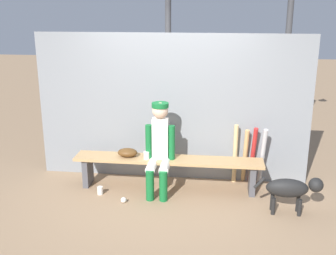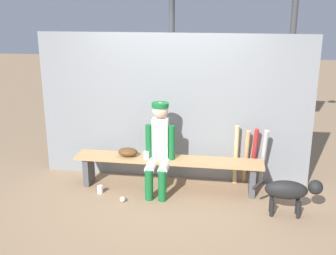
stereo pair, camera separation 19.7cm
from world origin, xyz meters
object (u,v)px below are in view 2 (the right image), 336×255
at_px(bat_wood_natural, 236,155).
at_px(cup_on_ground, 100,189).
at_px(baseball_glove, 128,152).
at_px(player_seated, 159,146).
at_px(dugout_bench, 168,165).
at_px(baseball, 123,199).
at_px(bat_wood_tan, 246,157).
at_px(dog, 291,190).
at_px(cup_on_bench, 146,155).
at_px(bat_aluminum_red, 254,156).
at_px(bat_aluminum_silver, 263,158).

height_order(bat_wood_natural, cup_on_ground, bat_wood_natural).
bearing_deg(baseball_glove, player_seated, -12.69).
xyz_separation_m(dugout_bench, baseball, (-0.53, -0.51, -0.33)).
xyz_separation_m(bat_wood_tan, cup_on_ground, (-2.00, -0.64, -0.36)).
height_order(dugout_bench, dog, dog).
bearing_deg(cup_on_bench, cup_on_ground, -159.70).
bearing_deg(bat_wood_tan, baseball_glove, -168.19).
distance_m(bat_wood_tan, dog, 1.03).
distance_m(baseball_glove, bat_aluminum_red, 1.80).
relative_size(baseball_glove, baseball, 3.78).
relative_size(player_seated, baseball_glove, 4.49).
relative_size(player_seated, bat_wood_tan, 1.50).
xyz_separation_m(bat_wood_tan, cup_on_bench, (-1.38, -0.41, 0.10)).
xyz_separation_m(bat_wood_tan, bat_aluminum_silver, (0.23, -0.09, 0.03)).
distance_m(bat_wood_tan, cup_on_bench, 1.44).
bearing_deg(cup_on_bench, dugout_bench, 12.46).
bearing_deg(cup_on_bench, player_seated, -12.15).
relative_size(dugout_bench, bat_wood_natural, 2.96).
bearing_deg(bat_wood_natural, baseball_glove, -167.81).
xyz_separation_m(bat_wood_tan, bat_aluminum_red, (0.11, -0.00, 0.02)).
bearing_deg(player_seated, cup_on_ground, -166.87).
height_order(bat_aluminum_red, cup_on_bench, bat_aluminum_red).
height_order(baseball_glove, cup_on_bench, baseball_glove).
height_order(bat_wood_tan, bat_aluminum_red, bat_aluminum_red).
relative_size(baseball_glove, cup_on_ground, 2.55).
bearing_deg(bat_wood_natural, dog, -51.84).
relative_size(bat_wood_tan, bat_aluminum_red, 0.96).
bearing_deg(cup_on_ground, cup_on_bench, 20.30).
bearing_deg(baseball, player_seated, 43.18).
distance_m(dugout_bench, cup_on_bench, 0.34).
height_order(dugout_bench, baseball, dugout_bench).
distance_m(bat_aluminum_red, baseball, 1.96).
height_order(bat_wood_natural, bat_aluminum_silver, bat_wood_natural).
bearing_deg(cup_on_ground, bat_aluminum_silver, 13.89).
xyz_separation_m(bat_aluminum_silver, baseball, (-1.85, -0.76, -0.41)).
xyz_separation_m(bat_aluminum_silver, cup_on_ground, (-2.23, -0.55, -0.39)).
bearing_deg(dugout_bench, bat_aluminum_silver, 11.07).
height_order(cup_on_ground, cup_on_bench, cup_on_bench).
relative_size(player_seated, bat_aluminum_silver, 1.40).
xyz_separation_m(cup_on_bench, dog, (1.91, -0.46, -0.18)).
relative_size(bat_wood_tan, baseball, 11.31).
height_order(bat_wood_natural, bat_wood_tan, bat_wood_natural).
bearing_deg(baseball_glove, bat_wood_natural, 12.19).
bearing_deg(cup_on_bench, bat_wood_tan, 16.64).
relative_size(bat_aluminum_silver, baseball, 12.12).
bearing_deg(bat_aluminum_silver, bat_wood_natural, 169.72).
relative_size(bat_wood_tan, cup_on_ground, 7.61).
bearing_deg(player_seated, bat_aluminum_red, 19.04).
height_order(bat_aluminum_silver, dog, bat_aluminum_silver).
xyz_separation_m(baseball, dog, (2.14, -0.02, 0.30)).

